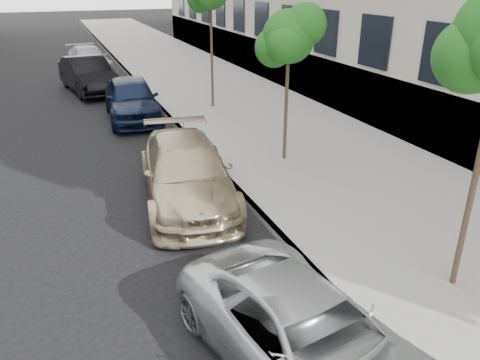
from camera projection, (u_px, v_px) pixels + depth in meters
sidewalk at (179, 67)px, 27.67m from camera, size 6.40×72.00×0.14m
curb at (126, 71)px, 26.62m from camera, size 0.15×72.00×0.14m
tree_mid at (290, 36)px, 12.29m from camera, size 1.74×1.54×4.28m
minivan at (307, 338)px, 6.18m from camera, size 2.76×4.71×1.23m
suv at (187, 172)px, 11.12m from camera, size 2.74×5.23×1.45m
sedan_blue at (132, 99)px, 17.57m from camera, size 2.12×4.71×1.57m
sedan_black at (88, 75)px, 21.75m from camera, size 2.50×5.09×1.60m
sedan_rear at (89, 59)px, 26.56m from camera, size 2.46×4.91×1.37m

